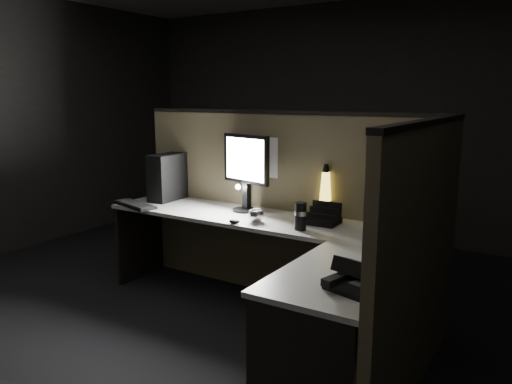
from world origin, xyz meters
The scene contains 17 objects.
floor centered at (0.00, 0.00, 0.00)m, with size 6.00×6.00×0.00m, color black.
room_shell centered at (0.00, 0.00, 1.62)m, with size 6.00×6.00×6.00m.
partition_back centered at (0.00, 0.93, 0.75)m, with size 2.66×0.06×1.50m, color brown.
partition_right centered at (1.33, 0.10, 0.75)m, with size 0.06×1.66×1.50m, color brown.
desk centered at (0.18, 0.25, 0.58)m, with size 2.60×1.60×0.73m.
pc_tower centered at (-1.03, 0.73, 0.94)m, with size 0.18×0.39×0.41m, color black.
monitor centered at (-0.21, 0.73, 1.10)m, with size 0.47×0.20×0.61m.
keyboard centered at (-1.09, 0.37, 0.74)m, with size 0.46×0.15×0.02m, color black.
mouse centered at (-0.05, 0.34, 0.75)m, with size 0.08×0.06×0.03m, color black.
clip_lamp centered at (-0.27, 0.77, 0.86)m, with size 0.04×0.17×0.22m.
organizer centered at (0.50, 0.68, 0.77)m, with size 0.23×0.21×0.17m.
lava_lamp centered at (0.42, 0.88, 0.90)m, with size 0.11×0.11×0.41m.
travel_mug centered at (0.43, 0.44, 0.83)m, with size 0.09×0.09×0.19m, color black.
steel_mug centered at (0.06, 0.46, 0.78)m, with size 0.11×0.11×0.09m, color silver.
figurine centered at (0.92, 0.83, 0.78)m, with size 0.06×0.06×0.06m, color yellow.
pinned_paper centered at (-0.12, 0.90, 1.15)m, with size 0.23×0.00×0.33m, color white.
desk_phone centered at (1.15, -0.38, 0.79)m, with size 0.29×0.29×0.15m.
Camera 1 is at (1.95, -2.56, 1.65)m, focal length 35.00 mm.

